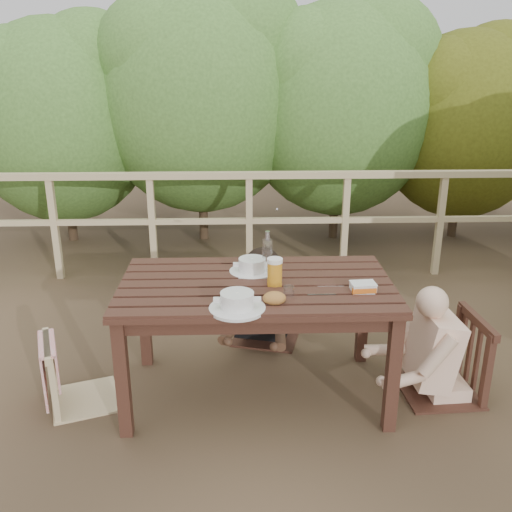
{
  "coord_description": "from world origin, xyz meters",
  "views": [
    {
      "loc": [
        -0.1,
        -3.08,
        2.02
      ],
      "look_at": [
        0.0,
        0.05,
        0.9
      ],
      "focal_mm": 39.81,
      "sensor_mm": 36.0,
      "label": 1
    }
  ],
  "objects_px": {
    "diner_right": "(452,306)",
    "chair_far": "(267,279)",
    "bottle": "(267,252)",
    "beer_glass": "(275,273)",
    "chair_left": "(79,341)",
    "tumbler": "(289,292)",
    "soup_far": "(252,266)",
    "bread_roll": "(274,298)",
    "chair_right": "(445,323)",
    "soup_near": "(237,301)",
    "butter_tub": "(363,288)",
    "woman": "(267,265)",
    "table": "(256,340)"
  },
  "relations": [
    {
      "from": "diner_right",
      "to": "chair_far",
      "type": "bearing_deg",
      "value": 50.87
    },
    {
      "from": "bottle",
      "to": "beer_glass",
      "type": "bearing_deg",
      "value": -82.43
    },
    {
      "from": "chair_left",
      "to": "tumbler",
      "type": "relative_size",
      "value": 11.46
    },
    {
      "from": "soup_far",
      "to": "chair_far",
      "type": "bearing_deg",
      "value": 77.83
    },
    {
      "from": "soup_far",
      "to": "bread_roll",
      "type": "xyz_separation_m",
      "value": [
        0.11,
        -0.47,
        -0.01
      ]
    },
    {
      "from": "chair_far",
      "to": "chair_right",
      "type": "bearing_deg",
      "value": -21.81
    },
    {
      "from": "soup_near",
      "to": "soup_far",
      "type": "bearing_deg",
      "value": 80.12
    },
    {
      "from": "bread_roll",
      "to": "butter_tub",
      "type": "xyz_separation_m",
      "value": [
        0.51,
        0.15,
        -0.01
      ]
    },
    {
      "from": "chair_far",
      "to": "woman",
      "type": "relative_size",
      "value": 0.82
    },
    {
      "from": "beer_glass",
      "to": "tumbler",
      "type": "height_order",
      "value": "beer_glass"
    },
    {
      "from": "soup_far",
      "to": "butter_tub",
      "type": "height_order",
      "value": "soup_far"
    },
    {
      "from": "chair_left",
      "to": "soup_far",
      "type": "distance_m",
      "value": 1.13
    },
    {
      "from": "soup_far",
      "to": "chair_left",
      "type": "bearing_deg",
      "value": -167.08
    },
    {
      "from": "tumbler",
      "to": "soup_far",
      "type": "bearing_deg",
      "value": 116.16
    },
    {
      "from": "chair_left",
      "to": "bottle",
      "type": "xyz_separation_m",
      "value": [
        1.13,
        0.24,
        0.46
      ]
    },
    {
      "from": "chair_right",
      "to": "bread_roll",
      "type": "height_order",
      "value": "chair_right"
    },
    {
      "from": "table",
      "to": "beer_glass",
      "type": "relative_size",
      "value": 9.13
    },
    {
      "from": "bottle",
      "to": "chair_right",
      "type": "bearing_deg",
      "value": -11.19
    },
    {
      "from": "chair_far",
      "to": "table",
      "type": "bearing_deg",
      "value": -83.16
    },
    {
      "from": "chair_left",
      "to": "soup_near",
      "type": "relative_size",
      "value": 2.73
    },
    {
      "from": "chair_right",
      "to": "soup_near",
      "type": "relative_size",
      "value": 3.19
    },
    {
      "from": "beer_glass",
      "to": "bottle",
      "type": "relative_size",
      "value": 0.65
    },
    {
      "from": "soup_near",
      "to": "bottle",
      "type": "xyz_separation_m",
      "value": [
        0.19,
        0.54,
        0.08
      ]
    },
    {
      "from": "table",
      "to": "bread_roll",
      "type": "relative_size",
      "value": 12.69
    },
    {
      "from": "soup_near",
      "to": "butter_tub",
      "type": "bearing_deg",
      "value": 16.5
    },
    {
      "from": "soup_near",
      "to": "soup_far",
      "type": "distance_m",
      "value": 0.55
    },
    {
      "from": "chair_right",
      "to": "soup_near",
      "type": "distance_m",
      "value": 1.34
    },
    {
      "from": "beer_glass",
      "to": "tumbler",
      "type": "distance_m",
      "value": 0.19
    },
    {
      "from": "woman",
      "to": "chair_left",
      "type": "bearing_deg",
      "value": 49.93
    },
    {
      "from": "beer_glass",
      "to": "butter_tub",
      "type": "bearing_deg",
      "value": -11.42
    },
    {
      "from": "table",
      "to": "woman",
      "type": "distance_m",
      "value": 0.8
    },
    {
      "from": "soup_near",
      "to": "tumbler",
      "type": "xyz_separation_m",
      "value": [
        0.29,
        0.15,
        -0.01
      ]
    },
    {
      "from": "chair_right",
      "to": "butter_tub",
      "type": "bearing_deg",
      "value": -81.19
    },
    {
      "from": "table",
      "to": "bread_roll",
      "type": "height_order",
      "value": "bread_roll"
    },
    {
      "from": "chair_far",
      "to": "butter_tub",
      "type": "bearing_deg",
      "value": -46.14
    },
    {
      "from": "table",
      "to": "chair_right",
      "type": "bearing_deg",
      "value": -0.98
    },
    {
      "from": "chair_far",
      "to": "bottle",
      "type": "bearing_deg",
      "value": -78.28
    },
    {
      "from": "chair_left",
      "to": "butter_tub",
      "type": "relative_size",
      "value": 5.85
    },
    {
      "from": "table",
      "to": "woman",
      "type": "height_order",
      "value": "woman"
    },
    {
      "from": "soup_far",
      "to": "diner_right",
      "type": "bearing_deg",
      "value": -9.86
    },
    {
      "from": "butter_tub",
      "to": "soup_near",
      "type": "bearing_deg",
      "value": -168.12
    },
    {
      "from": "bread_roll",
      "to": "bottle",
      "type": "bearing_deg",
      "value": 91.7
    },
    {
      "from": "diner_right",
      "to": "bread_roll",
      "type": "distance_m",
      "value": 1.14
    },
    {
      "from": "soup_near",
      "to": "bread_roll",
      "type": "relative_size",
      "value": 2.39
    },
    {
      "from": "diner_right",
      "to": "chair_left",
      "type": "bearing_deg",
      "value": 87.33
    },
    {
      "from": "chair_left",
      "to": "bottle",
      "type": "relative_size",
      "value": 3.08
    },
    {
      "from": "woman",
      "to": "diner_right",
      "type": "height_order",
      "value": "diner_right"
    },
    {
      "from": "chair_far",
      "to": "woman",
      "type": "height_order",
      "value": "woman"
    },
    {
      "from": "soup_far",
      "to": "tumbler",
      "type": "bearing_deg",
      "value": -63.84
    },
    {
      "from": "soup_near",
      "to": "diner_right",
      "type": "bearing_deg",
      "value": 14.35
    }
  ]
}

